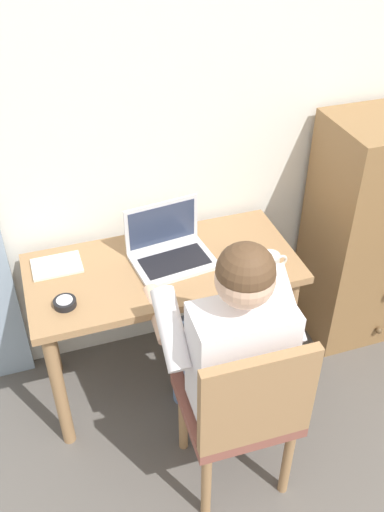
# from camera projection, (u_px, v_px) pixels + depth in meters

# --- Properties ---
(wall_back) EXTENTS (4.80, 0.05, 2.50)m
(wall_back) POSITION_uv_depth(u_px,v_px,m) (188.00, 111.00, 2.40)
(wall_back) COLOR silver
(wall_back) RESTS_ON ground_plane
(desk) EXTENTS (1.17, 0.55, 0.72)m
(desk) POSITION_uv_depth(u_px,v_px,m) (164.00, 286.00, 2.48)
(desk) COLOR #9E754C
(desk) RESTS_ON ground_plane
(dresser) EXTENTS (0.59, 0.46, 1.21)m
(dresser) POSITION_uv_depth(u_px,v_px,m) (373.00, 231.00, 2.81)
(dresser) COLOR olive
(dresser) RESTS_ON ground_plane
(chair) EXTENTS (0.43, 0.41, 0.88)m
(chair) POSITION_uv_depth(u_px,v_px,m) (243.00, 409.00, 2.09)
(chair) COLOR brown
(chair) RESTS_ON ground_plane
(person_seated) EXTENTS (0.54, 0.59, 1.20)m
(person_seated) POSITION_uv_depth(u_px,v_px,m) (228.00, 340.00, 2.12)
(person_seated) COLOR #6B84AD
(person_seated) RESTS_ON ground_plane
(laptop) EXTENTS (0.37, 0.29, 0.24)m
(laptop) POSITION_uv_depth(u_px,v_px,m) (170.00, 248.00, 2.42)
(laptop) COLOR silver
(laptop) RESTS_ON desk
(computer_mouse) EXTENTS (0.09, 0.11, 0.03)m
(computer_mouse) POSITION_uv_depth(u_px,v_px,m) (231.00, 253.00, 2.45)
(computer_mouse) COLOR black
(computer_mouse) RESTS_ON desk
(desk_clock) EXTENTS (0.09, 0.09, 0.03)m
(desk_clock) POSITION_uv_depth(u_px,v_px,m) (65.00, 303.00, 2.20)
(desk_clock) COLOR black
(desk_clock) RESTS_ON desk
(notebook_pad) EXTENTS (0.21, 0.15, 0.01)m
(notebook_pad) POSITION_uv_depth(u_px,v_px,m) (57.00, 266.00, 2.40)
(notebook_pad) COLOR silver
(notebook_pad) RESTS_ON desk
(coffee_mug) EXTENTS (0.12, 0.08, 0.09)m
(coffee_mug) POSITION_uv_depth(u_px,v_px,m) (270.00, 264.00, 2.34)
(coffee_mug) COLOR silver
(coffee_mug) RESTS_ON desk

